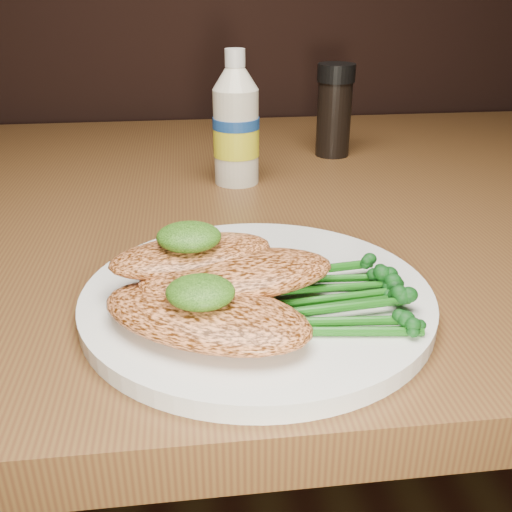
{
  "coord_description": "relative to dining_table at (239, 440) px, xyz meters",
  "views": [
    {
      "loc": [
        -0.05,
        0.41,
        0.97
      ],
      "look_at": [
        -0.01,
        0.8,
        0.79
      ],
      "focal_mm": 40.7,
      "sensor_mm": 36.0,
      "label": 1
    }
  ],
  "objects": [
    {
      "name": "dining_table",
      "position": [
        0.0,
        0.0,
        0.0
      ],
      "size": [
        1.2,
        0.8,
        0.75
      ],
      "primitive_type": null,
      "color": "#4F2D17",
      "rests_on": "floor"
    },
    {
      "name": "plate",
      "position": [
        -0.01,
        -0.26,
        0.38
      ],
      "size": [
        0.26,
        0.26,
        0.01
      ],
      "primitive_type": "cylinder",
      "color": "white",
      "rests_on": "dining_table"
    },
    {
      "name": "chicken_front",
      "position": [
        -0.05,
        -0.31,
        0.4
      ],
      "size": [
        0.17,
        0.14,
        0.02
      ],
      "primitive_type": "ellipsoid",
      "rotation": [
        0.0,
        0.0,
        -0.51
      ],
      "color": "#E88349",
      "rests_on": "plate"
    },
    {
      "name": "chicken_mid",
      "position": [
        -0.02,
        -0.27,
        0.41
      ],
      "size": [
        0.15,
        0.09,
        0.02
      ],
      "primitive_type": "ellipsoid",
      "rotation": [
        0.0,
        0.0,
        0.16
      ],
      "color": "#E88349",
      "rests_on": "plate"
    },
    {
      "name": "chicken_back",
      "position": [
        -0.05,
        -0.25,
        0.42
      ],
      "size": [
        0.13,
        0.09,
        0.02
      ],
      "primitive_type": "ellipsoid",
      "rotation": [
        0.0,
        0.0,
        0.26
      ],
      "color": "#E88349",
      "rests_on": "plate"
    },
    {
      "name": "pesto_front",
      "position": [
        -0.05,
        -0.31,
        0.42
      ],
      "size": [
        0.06,
        0.05,
        0.02
      ],
      "primitive_type": "ellipsoid",
      "rotation": [
        0.0,
        0.0,
        -0.28
      ],
      "color": "black",
      "rests_on": "chicken_front"
    },
    {
      "name": "pesto_back",
      "position": [
        -0.06,
        -0.25,
        0.43
      ],
      "size": [
        0.06,
        0.05,
        0.02
      ],
      "primitive_type": "ellipsoid",
      "rotation": [
        0.0,
        0.0,
        -0.21
      ],
      "color": "black",
      "rests_on": "chicken_back"
    },
    {
      "name": "broccolini_bundle",
      "position": [
        0.04,
        -0.29,
        0.4
      ],
      "size": [
        0.14,
        0.12,
        0.02
      ],
      "primitive_type": null,
      "rotation": [
        0.0,
        0.0,
        -0.19
      ],
      "color": "#185913",
      "rests_on": "plate"
    },
    {
      "name": "mayo_bottle",
      "position": [
        0.01,
        0.04,
        0.45
      ],
      "size": [
        0.07,
        0.07,
        0.16
      ],
      "primitive_type": null,
      "rotation": [
        0.0,
        0.0,
        0.38
      ],
      "color": "beige",
      "rests_on": "dining_table"
    },
    {
      "name": "pepper_grinder",
      "position": [
        0.15,
        0.15,
        0.44
      ],
      "size": [
        0.07,
        0.07,
        0.12
      ],
      "primitive_type": null,
      "rotation": [
        0.0,
        0.0,
        0.36
      ],
      "color": "black",
      "rests_on": "dining_table"
    }
  ]
}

